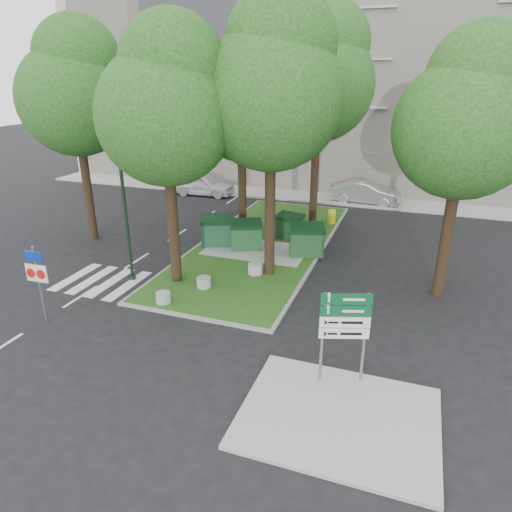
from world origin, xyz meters
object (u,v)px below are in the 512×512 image
at_px(tree_median_mid, 243,103).
at_px(traffic_sign_pole, 38,274).
at_px(car_white, 203,184).
at_px(tree_street_right, 469,115).
at_px(dumpster_d, 307,240).
at_px(directional_sign, 345,324).
at_px(car_silver, 366,193).
at_px(tree_median_far, 321,74).
at_px(tree_street_left, 76,89).
at_px(street_lamp, 124,201).
at_px(bollard_right, 255,269).
at_px(dumpster_b, 246,235).
at_px(dumpster_c, 289,226).
at_px(tree_median_near_right, 274,83).
at_px(bollard_mid, 204,282).
at_px(litter_bin, 332,217).
at_px(tree_median_near_left, 167,103).
at_px(bollard_left, 163,297).
at_px(dumpster_a, 217,231).

bearing_deg(tree_median_mid, traffic_sign_pole, -107.36).
distance_m(traffic_sign_pole, car_white, 18.87).
bearing_deg(tree_street_right, dumpster_d, 160.16).
relative_size(directional_sign, car_silver, 0.60).
bearing_deg(tree_median_mid, tree_median_far, 43.15).
height_order(tree_street_left, street_lamp, tree_street_left).
distance_m(tree_median_mid, tree_street_right, 10.77).
bearing_deg(tree_street_left, bollard_right, -10.34).
bearing_deg(car_silver, directional_sign, -171.25).
distance_m(dumpster_b, car_silver, 12.04).
xyz_separation_m(tree_median_mid, dumpster_c, (2.45, 0.26, -6.22)).
xyz_separation_m(tree_median_near_right, bollard_mid, (-2.19, -2.31, -7.65)).
distance_m(directional_sign, car_silver, 20.34).
relative_size(tree_street_left, litter_bin, 13.68).
xyz_separation_m(dumpster_d, car_white, (-10.06, 9.39, -0.07)).
bearing_deg(tree_median_near_left, bollard_right, 30.88).
distance_m(dumpster_c, car_silver, 9.38).
bearing_deg(street_lamp, car_silver, 63.55).
xyz_separation_m(bollard_left, street_lamp, (-2.51, 1.66, 3.18)).
height_order(dumpster_b, dumpster_c, dumpster_b).
xyz_separation_m(tree_median_mid, tree_median_far, (3.20, 3.00, 1.34)).
distance_m(tree_street_left, traffic_sign_pole, 10.72).
relative_size(tree_median_near_right, tree_median_mid, 1.15).
distance_m(tree_median_near_left, bollard_right, 7.72).
bearing_deg(traffic_sign_pole, tree_median_mid, 70.33).
relative_size(bollard_right, directional_sign, 0.23).
relative_size(dumpster_d, bollard_right, 2.99).
bearing_deg(car_white, directional_sign, -146.50).
bearing_deg(car_white, bollard_right, -147.61).
bearing_deg(directional_sign, tree_median_near_right, 104.10).
xyz_separation_m(tree_median_near_right, street_lamp, (-5.59, -2.40, -4.49)).
relative_size(dumpster_b, directional_sign, 0.67).
xyz_separation_m(tree_median_near_left, dumpster_c, (2.95, 6.76, -6.56)).
bearing_deg(traffic_sign_pole, directional_sign, -2.31).
xyz_separation_m(tree_median_mid, tree_street_left, (-7.50, -3.00, 0.67)).
bearing_deg(tree_median_near_left, litter_bin, 65.39).
distance_m(bollard_mid, traffic_sign_pole, 6.21).
xyz_separation_m(dumpster_b, directional_sign, (6.33, -9.08, 1.15)).
relative_size(tree_median_near_left, tree_median_far, 0.88).
bearing_deg(tree_median_far, dumpster_b, -115.22).
distance_m(bollard_mid, street_lamp, 4.65).
bearing_deg(bollard_left, car_silver, 72.83).
xyz_separation_m(tree_street_right, car_white, (-16.15, 11.58, -6.20)).
bearing_deg(bollard_mid, tree_street_right, 16.98).
distance_m(tree_street_left, dumpster_c, 12.54).
distance_m(tree_median_near_left, car_white, 16.52).
bearing_deg(dumpster_d, bollard_mid, -140.15).
relative_size(dumpster_a, car_silver, 0.42).
xyz_separation_m(traffic_sign_pole, car_white, (-2.69, 18.64, -1.06)).
bearing_deg(dumpster_d, bollard_right, -135.94).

